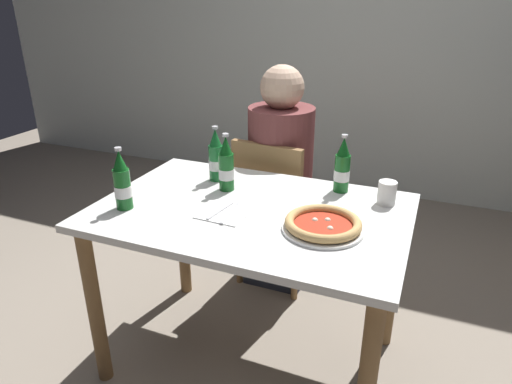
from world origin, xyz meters
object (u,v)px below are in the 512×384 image
at_px(dining_table_main, 251,234).
at_px(beer_bottle_right, 216,158).
at_px(pizza_margherita_near, 323,225).
at_px(beer_bottle_left, 226,167).
at_px(napkin_with_cutlery, 225,212).
at_px(diner_seated, 280,184).
at_px(beer_bottle_center, 122,183).
at_px(beer_bottle_extra, 342,168).
at_px(paper_cup, 387,193).
at_px(chair_behind_table, 275,205).

distance_m(dining_table_main, beer_bottle_right, 0.41).
xyz_separation_m(pizza_margherita_near, beer_bottle_left, (-0.47, 0.20, 0.08)).
distance_m(dining_table_main, napkin_with_cutlery, 0.16).
relative_size(diner_seated, pizza_margherita_near, 4.15).
bearing_deg(beer_bottle_center, dining_table_main, 21.79).
height_order(beer_bottle_center, beer_bottle_extra, same).
distance_m(dining_table_main, paper_cup, 0.56).
height_order(dining_table_main, beer_bottle_extra, beer_bottle_extra).
bearing_deg(beer_bottle_left, paper_cup, 9.43).
bearing_deg(beer_bottle_left, beer_bottle_right, 137.31).
relative_size(beer_bottle_extra, napkin_with_cutlery, 1.30).
xyz_separation_m(pizza_margherita_near, napkin_with_cutlery, (-0.38, -0.01, -0.02)).
bearing_deg(napkin_with_cutlery, beer_bottle_left, 114.14).
bearing_deg(beer_bottle_center, beer_bottle_extra, 33.40).
relative_size(beer_bottle_left, beer_bottle_right, 1.00).
height_order(dining_table_main, diner_seated, diner_seated).
xyz_separation_m(pizza_margherita_near, beer_bottle_center, (-0.76, -0.12, 0.08)).
distance_m(diner_seated, pizza_margherita_near, 0.86).
bearing_deg(beer_bottle_extra, dining_table_main, -132.84).
height_order(pizza_margherita_near, beer_bottle_left, beer_bottle_left).
bearing_deg(beer_bottle_center, diner_seated, 67.77).
xyz_separation_m(dining_table_main, beer_bottle_left, (-0.17, 0.14, 0.22)).
bearing_deg(paper_cup, beer_bottle_left, -170.57).
xyz_separation_m(diner_seated, beer_bottle_left, (-0.06, -0.52, 0.27)).
height_order(diner_seated, pizza_margherita_near, diner_seated).
height_order(beer_bottle_left, napkin_with_cutlery, beer_bottle_left).
xyz_separation_m(beer_bottle_extra, napkin_with_cutlery, (-0.36, -0.38, -0.10)).
xyz_separation_m(beer_bottle_left, beer_bottle_center, (-0.29, -0.32, 0.00)).
relative_size(chair_behind_table, beer_bottle_right, 3.44).
distance_m(pizza_margherita_near, beer_bottle_center, 0.77).
bearing_deg(pizza_margherita_near, paper_cup, 60.53).
height_order(beer_bottle_center, napkin_with_cutlery, beer_bottle_center).
xyz_separation_m(chair_behind_table, beer_bottle_left, (-0.05, -0.47, 0.37)).
relative_size(diner_seated, paper_cup, 12.73).
relative_size(diner_seated, beer_bottle_right, 4.89).
bearing_deg(beer_bottle_extra, napkin_with_cutlery, -133.35).
distance_m(pizza_margherita_near, beer_bottle_extra, 0.38).
height_order(diner_seated, beer_bottle_left, diner_seated).
height_order(pizza_margherita_near, beer_bottle_center, beer_bottle_center).
relative_size(diner_seated, beer_bottle_extra, 4.89).
distance_m(beer_bottle_center, paper_cup, 1.03).
xyz_separation_m(diner_seated, paper_cup, (0.59, -0.42, 0.21)).
height_order(chair_behind_table, beer_bottle_left, beer_bottle_left).
xyz_separation_m(chair_behind_table, pizza_margherita_near, (0.42, -0.68, 0.29)).
height_order(dining_table_main, pizza_margherita_near, pizza_margherita_near).
bearing_deg(beer_bottle_center, beer_bottle_right, 64.19).
relative_size(dining_table_main, beer_bottle_left, 4.86).
bearing_deg(beer_bottle_center, chair_behind_table, 66.94).
relative_size(dining_table_main, pizza_margherita_near, 4.12).
bearing_deg(beer_bottle_right, beer_bottle_extra, 8.82).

